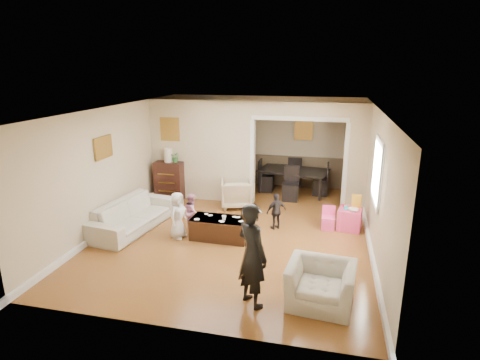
% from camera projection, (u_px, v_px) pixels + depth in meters
% --- Properties ---
extents(floor, '(7.00, 7.00, 0.00)m').
position_uv_depth(floor, '(238.00, 229.00, 8.61)').
color(floor, '#9E6528').
rests_on(floor, ground).
extents(partition_left, '(2.75, 0.18, 2.60)m').
position_uv_depth(partition_left, '(202.00, 151.00, 10.23)').
color(partition_left, '#C4B58F').
rests_on(partition_left, ground).
extents(partition_right, '(0.55, 0.18, 2.60)m').
position_uv_depth(partition_right, '(356.00, 158.00, 9.40)').
color(partition_right, '#C4B58F').
rests_on(partition_right, ground).
extents(partition_header, '(2.22, 0.18, 0.35)m').
position_uv_depth(partition_header, '(300.00, 109.00, 9.39)').
color(partition_header, '#C4B58F').
rests_on(partition_header, partition_right).
extents(window_pane, '(0.03, 0.95, 1.10)m').
position_uv_depth(window_pane, '(378.00, 172.00, 7.22)').
color(window_pane, white).
rests_on(window_pane, ground).
extents(framed_art_partition, '(0.45, 0.03, 0.55)m').
position_uv_depth(framed_art_partition, '(170.00, 129.00, 10.16)').
color(framed_art_partition, brown).
rests_on(framed_art_partition, partition_left).
extents(framed_art_sofa_wall, '(0.03, 0.55, 0.40)m').
position_uv_depth(framed_art_sofa_wall, '(103.00, 147.00, 8.13)').
color(framed_art_sofa_wall, brown).
extents(framed_art_alcove, '(0.45, 0.03, 0.55)m').
position_uv_depth(framed_art_alcove, '(304.00, 129.00, 11.12)').
color(framed_art_alcove, brown).
extents(sofa, '(1.16, 2.29, 0.64)m').
position_uv_depth(sofa, '(133.00, 215.00, 8.53)').
color(sofa, beige).
rests_on(sofa, ground).
extents(armchair_back, '(0.92, 0.94, 0.70)m').
position_uv_depth(armchair_back, '(236.00, 193.00, 9.90)').
color(armchair_back, '#C9AE8B').
rests_on(armchair_back, ground).
extents(armchair_front, '(1.05, 0.94, 0.63)m').
position_uv_depth(armchair_front, '(321.00, 285.00, 5.82)').
color(armchair_front, beige).
rests_on(armchair_front, ground).
extents(dresser, '(0.74, 0.42, 1.01)m').
position_uv_depth(dresser, '(170.00, 181.00, 10.41)').
color(dresser, black).
rests_on(dresser, ground).
extents(table_lamp, '(0.22, 0.22, 0.36)m').
position_uv_depth(table_lamp, '(168.00, 155.00, 10.22)').
color(table_lamp, beige).
rests_on(table_lamp, dresser).
extents(potted_plant, '(0.25, 0.22, 0.28)m').
position_uv_depth(potted_plant, '(176.00, 157.00, 10.19)').
color(potted_plant, '#397A36').
rests_on(potted_plant, dresser).
extents(coffee_table, '(1.18, 0.61, 0.44)m').
position_uv_depth(coffee_table, '(220.00, 228.00, 8.08)').
color(coffee_table, '#3C2213').
rests_on(coffee_table, ground).
extents(coffee_cup, '(0.10, 0.10, 0.09)m').
position_uv_depth(coffee_cup, '(224.00, 218.00, 7.94)').
color(coffee_cup, white).
rests_on(coffee_cup, coffee_table).
extents(play_table, '(0.55, 0.55, 0.46)m').
position_uv_depth(play_table, '(350.00, 219.00, 8.53)').
color(play_table, '#DE3A73').
rests_on(play_table, ground).
extents(cereal_box, '(0.21, 0.10, 0.30)m').
position_uv_depth(cereal_box, '(357.00, 201.00, 8.50)').
color(cereal_box, '#FFF11A').
rests_on(cereal_box, play_table).
extents(cyan_cup, '(0.08, 0.08, 0.08)m').
position_uv_depth(cyan_cup, '(346.00, 208.00, 8.43)').
color(cyan_cup, '#26BCC1').
rests_on(cyan_cup, play_table).
extents(toy_block, '(0.09, 0.07, 0.05)m').
position_uv_depth(toy_block, '(345.00, 206.00, 8.60)').
color(toy_block, red).
rests_on(toy_block, play_table).
extents(play_bowl, '(0.24, 0.24, 0.05)m').
position_uv_depth(play_bowl, '(353.00, 210.00, 8.34)').
color(play_bowl, white).
rests_on(play_bowl, play_table).
extents(dining_table, '(2.01, 1.35, 0.65)m').
position_uv_depth(dining_table, '(293.00, 181.00, 10.97)').
color(dining_table, black).
rests_on(dining_table, ground).
extents(adult_person, '(0.68, 0.67, 1.59)m').
position_uv_depth(adult_person, '(252.00, 255.00, 5.68)').
color(adult_person, black).
rests_on(adult_person, ground).
extents(child_kneel_a, '(0.40, 0.53, 0.97)m').
position_uv_depth(child_kneel_a, '(178.00, 215.00, 8.04)').
color(child_kneel_a, silver).
rests_on(child_kneel_a, ground).
extents(child_kneel_b, '(0.42, 0.47, 0.81)m').
position_uv_depth(child_kneel_b, '(192.00, 212.00, 8.46)').
color(child_kneel_b, '#CD809E').
rests_on(child_kneel_b, ground).
extents(child_toddler, '(0.49, 0.45, 0.81)m').
position_uv_depth(child_toddler, '(276.00, 211.00, 8.50)').
color(child_toddler, black).
rests_on(child_toddler, ground).
extents(craft_papers, '(1.02, 0.44, 0.00)m').
position_uv_depth(craft_papers, '(221.00, 218.00, 8.03)').
color(craft_papers, white).
rests_on(craft_papers, coffee_table).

